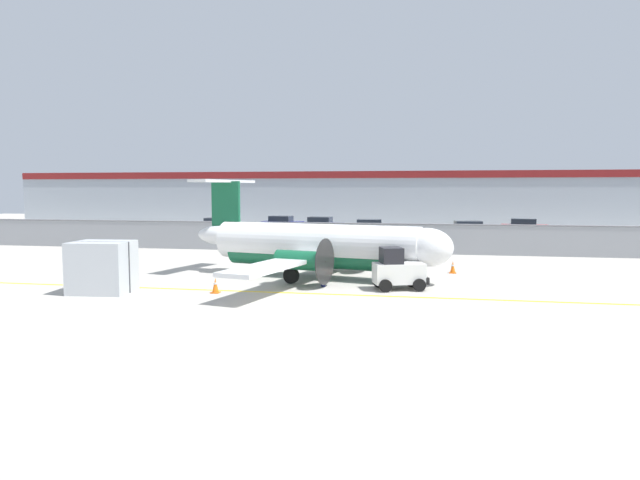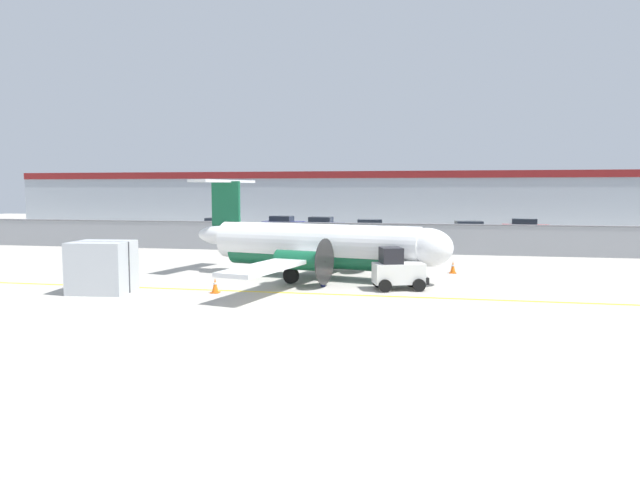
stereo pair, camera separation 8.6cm
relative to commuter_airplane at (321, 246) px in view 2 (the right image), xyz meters
name	(u,v)px [view 2 (the right image)]	position (x,y,z in m)	size (l,w,h in m)	color
ground_plane	(286,293)	(-0.68, -4.41, -1.60)	(140.00, 140.00, 0.01)	#ADA89E
perimeter_fence	(342,236)	(-0.68, 11.59, -0.49)	(98.00, 0.10, 2.10)	gray
parking_lot_strip	(361,238)	(-0.68, 23.09, -1.54)	(98.00, 17.00, 0.12)	#38383A
background_building	(380,199)	(-0.68, 41.58, 1.66)	(91.00, 8.10, 6.50)	#A8B2BC
commuter_airplane	(321,246)	(0.00, 0.00, 0.00)	(13.89, 15.94, 4.92)	white
baggage_tug	(397,270)	(3.97, -2.73, -0.75)	(2.56, 1.95, 1.88)	silver
ground_crew_worker	(323,266)	(0.59, -2.53, -0.65)	(0.46, 0.53, 1.70)	#191E4C
cargo_container	(102,267)	(-8.43, -5.81, -0.50)	(2.57, 2.21, 2.20)	#B7BCC1
traffic_cone_near_left	(383,271)	(3.04, 0.88, -1.29)	(0.36, 0.36, 0.64)	orange
traffic_cone_near_right	(215,286)	(-3.63, -5.03, -1.29)	(0.36, 0.36, 0.64)	orange
traffic_cone_far_left	(453,267)	(6.58, 2.79, -1.29)	(0.36, 0.36, 0.64)	orange
parked_car_0	(217,226)	(-14.68, 23.79, -0.71)	(4.32, 2.25, 1.58)	navy
parked_car_1	(283,224)	(-9.47, 28.78, -0.71)	(4.37, 2.38, 1.58)	navy
parked_car_2	(322,225)	(-5.12, 27.46, -0.71)	(4.33, 2.28, 1.58)	navy
parked_car_3	(371,228)	(0.13, 23.73, -0.71)	(4.32, 2.27, 1.58)	#B28C19
parked_car_4	(402,234)	(3.16, 17.55, -0.71)	(4.25, 2.10, 1.58)	black
parked_car_5	(467,230)	(8.54, 22.68, -0.71)	(4.38, 2.41, 1.58)	#B28C19
parked_car_6	(525,227)	(14.10, 27.71, -0.71)	(4.37, 2.38, 1.58)	red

